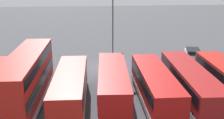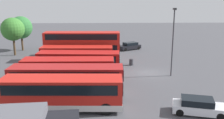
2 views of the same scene
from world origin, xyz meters
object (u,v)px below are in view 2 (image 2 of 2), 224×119
object	(u,v)px
car_hatchback_silver	(198,106)
waste_bin_yellow	(131,62)
bus_single_deck_second	(67,79)
car_small_green	(130,46)
bus_single_deck_fourth	(79,62)
bus_single_deck_fifth	(77,56)
bus_double_decker_sixth	(82,45)
bus_single_deck_seventh	(82,47)
bus_single_deck_near_end	(62,92)
bus_single_deck_third	(69,70)
lamp_post_tall	(173,37)

from	to	relation	value
car_hatchback_silver	waste_bin_yellow	size ratio (longest dim) A/B	4.96
bus_single_deck_second	car_small_green	bearing A→B (deg)	-21.24
bus_single_deck_fourth	bus_single_deck_fifth	xyz separation A→B (m)	(3.76, 0.63, -0.00)
bus_single_deck_second	bus_double_decker_sixth	size ratio (longest dim) A/B	0.98
bus_single_deck_seventh	bus_single_deck_fourth	bearing A→B (deg)	-177.41
bus_single_deck_near_end	car_hatchback_silver	distance (m)	11.84
bus_single_deck_third	bus_single_deck_fifth	size ratio (longest dim) A/B	1.02
bus_single_deck_third	bus_single_deck_seventh	world-z (taller)	same
bus_double_decker_sixth	lamp_post_tall	bearing A→B (deg)	-125.61
bus_single_deck_second	lamp_post_tall	bearing A→B (deg)	-64.95
bus_single_deck_second	car_small_green	world-z (taller)	bus_single_deck_second
bus_single_deck_third	bus_double_decker_sixth	world-z (taller)	bus_double_decker_sixth
bus_single_deck_fifth	car_hatchback_silver	xyz separation A→B (m)	(-15.78, -11.94, -0.92)
lamp_post_tall	waste_bin_yellow	distance (m)	8.33
bus_single_deck_near_end	bus_single_deck_third	xyz separation A→B (m)	(7.06, 0.42, -0.00)
bus_single_deck_third	car_hatchback_silver	distance (m)	14.80
bus_single_deck_near_end	bus_single_deck_second	xyz separation A→B (m)	(3.75, 0.15, 0.00)
bus_single_deck_fourth	car_small_green	world-z (taller)	bus_single_deck_fourth
bus_single_deck_third	car_small_green	size ratio (longest dim) A/B	2.28
bus_single_deck_fourth	bus_single_deck_seventh	world-z (taller)	same
bus_single_deck_third	bus_single_deck_fourth	distance (m)	3.73
bus_single_deck_fifth	bus_single_deck_seventh	size ratio (longest dim) A/B	0.93
bus_single_deck_fifth	lamp_post_tall	xyz separation A→B (m)	(-4.90, -12.46, 3.34)
bus_single_deck_seventh	waste_bin_yellow	size ratio (longest dim) A/B	11.73
bus_single_deck_fifth	waste_bin_yellow	xyz separation A→B (m)	(0.47, -7.94, -1.14)
lamp_post_tall	waste_bin_yellow	xyz separation A→B (m)	(5.37, 4.53, -4.49)
bus_single_deck_second	bus_single_deck_third	size ratio (longest dim) A/B	1.10
car_small_green	waste_bin_yellow	world-z (taller)	car_small_green
bus_single_deck_near_end	bus_double_decker_sixth	bearing A→B (deg)	-0.83
bus_single_deck_near_end	car_hatchback_silver	size ratio (longest dim) A/B	2.27
bus_single_deck_fourth	bus_single_deck_fifth	size ratio (longest dim) A/B	1.03
lamp_post_tall	car_small_green	bearing A→B (deg)	11.92
bus_single_deck_fifth	car_hatchback_silver	size ratio (longest dim) A/B	2.20
waste_bin_yellow	lamp_post_tall	bearing A→B (deg)	-139.87
bus_single_deck_fourth	bus_single_deck_fifth	distance (m)	3.81
bus_single_deck_second	bus_single_deck_third	world-z (taller)	same
car_hatchback_silver	bus_single_deck_seventh	bearing A→B (deg)	27.34
lamp_post_tall	car_hatchback_silver	bearing A→B (deg)	177.24
car_hatchback_silver	lamp_post_tall	distance (m)	11.70
bus_single_deck_seventh	car_small_green	size ratio (longest dim) A/B	2.40
lamp_post_tall	bus_single_deck_third	bearing A→B (deg)	101.12
bus_single_deck_fifth	bus_double_decker_sixth	bearing A→B (deg)	-7.25
bus_single_deck_third	waste_bin_yellow	world-z (taller)	bus_single_deck_third
car_hatchback_silver	waste_bin_yellow	xyz separation A→B (m)	(16.25, 4.00, -0.23)
bus_double_decker_sixth	waste_bin_yellow	xyz separation A→B (m)	(-3.22, -7.47, -1.98)
bus_single_deck_second	waste_bin_yellow	bearing A→B (deg)	-35.20
bus_double_decker_sixth	car_hatchback_silver	bearing A→B (deg)	-149.50
bus_single_deck_fifth	car_small_green	bearing A→B (deg)	-36.48
bus_single_deck_fourth	bus_double_decker_sixth	distance (m)	7.50
bus_single_deck_near_end	waste_bin_yellow	xyz separation A→B (m)	(14.92, -7.73, -1.15)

